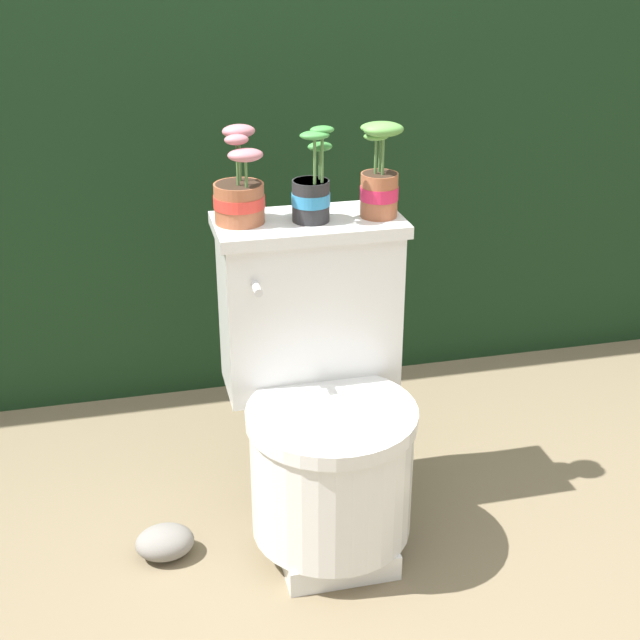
# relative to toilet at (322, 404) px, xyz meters

# --- Properties ---
(ground_plane) EXTENTS (12.00, 12.00, 0.00)m
(ground_plane) POSITION_rel_toilet_xyz_m (0.05, -0.11, -0.37)
(ground_plane) COLOR #75664C
(hedge_backdrop) EXTENTS (4.02, 0.76, 1.73)m
(hedge_backdrop) POSITION_rel_toilet_xyz_m (0.05, 1.18, 0.50)
(hedge_backdrop) COLOR black
(hedge_backdrop) RESTS_ON ground
(toilet) EXTENTS (0.46, 0.57, 0.80)m
(toilet) POSITION_rel_toilet_xyz_m (0.00, 0.00, 0.00)
(toilet) COLOR silver
(toilet) RESTS_ON ground
(potted_plant_left) EXTENTS (0.12, 0.12, 0.23)m
(potted_plant_left) POSITION_rel_toilet_xyz_m (-0.16, 0.16, 0.51)
(potted_plant_left) COLOR #9E5638
(potted_plant_left) RESTS_ON toilet
(potted_plant_midleft) EXTENTS (0.10, 0.10, 0.23)m
(potted_plant_midleft) POSITION_rel_toilet_xyz_m (0.01, 0.13, 0.51)
(potted_plant_midleft) COLOR #262628
(potted_plant_midleft) RESTS_ON toilet
(potted_plant_middle) EXTENTS (0.10, 0.09, 0.23)m
(potted_plant_middle) POSITION_rel_toilet_xyz_m (0.17, 0.13, 0.53)
(potted_plant_middle) COLOR #9E5638
(potted_plant_middle) RESTS_ON toilet
(garden_stone) EXTENTS (0.15, 0.12, 0.08)m
(garden_stone) POSITION_rel_toilet_xyz_m (-0.41, -0.03, -0.33)
(garden_stone) COLOR gray
(garden_stone) RESTS_ON ground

